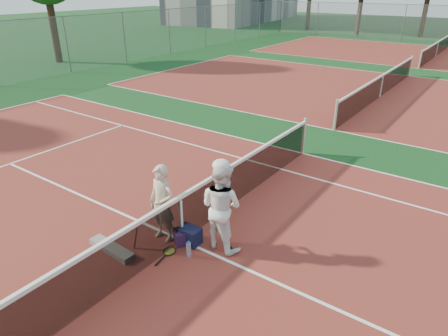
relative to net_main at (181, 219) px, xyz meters
The scene contains 17 objects.
ground 0.51m from the net_main, ahead, with size 130.00×130.00×0.00m, color #0F3A16.
court_main 0.51m from the net_main, ahead, with size 23.77×10.97×0.01m, color maroon.
court_far_a 13.51m from the net_main, 90.00° to the left, with size 23.77×10.97×0.01m, color maroon.
court_far_b 27.00m from the net_main, 90.00° to the left, with size 23.77×10.97×0.01m, color maroon.
net_main is the anchor object (origin of this frame).
net_far_a 13.50m from the net_main, 90.00° to the left, with size 0.10×10.98×1.02m, color black, non-canonical shape.
net_far_b 27.00m from the net_main, 90.00° to the left, with size 0.10×10.98×1.02m, color black, non-canonical shape.
fence_left 17.39m from the net_main, 157.13° to the left, with size 54.50×0.06×3.00m, color slate, non-canonical shape.
player_a 0.47m from the net_main, 159.70° to the right, with size 0.58×0.38×1.58m, color #C3B497.
player_b 0.87m from the net_main, 24.23° to the left, with size 0.85×0.67×1.76m, color white.
racket_red 0.87m from the net_main, 128.88° to the right, with size 0.14×0.27×0.59m, color maroon, non-canonical shape.
racket_black_held 0.84m from the net_main, 17.11° to the left, with size 0.30×0.27×0.55m, color black, non-canonical shape.
racket_spare 0.65m from the net_main, 84.97° to the right, with size 0.60×0.27×0.03m, color black, non-canonical shape.
sports_bag_navy 0.38m from the net_main, 13.20° to the left, with size 0.43×0.29×0.34m, color black.
sports_bag_purple 0.38m from the net_main, 77.31° to the right, with size 0.33×0.23×0.27m, color #26112D.
net_cover_canvas 1.42m from the net_main, 130.40° to the right, with size 1.07×0.25×0.11m, color slate.
water_bottle 0.64m from the net_main, 35.59° to the right, with size 0.09×0.09×0.30m, color silver.
Camera 1 is at (4.47, -4.87, 4.63)m, focal length 32.00 mm.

